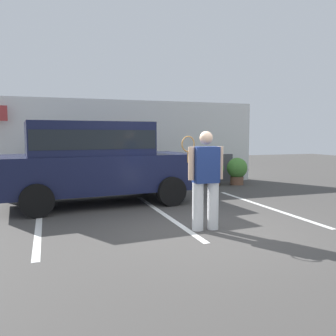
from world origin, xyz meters
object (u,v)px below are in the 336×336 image
Objects in this scene: potted_plant_by_porch at (213,170)px; potted_plant_secondary at (237,170)px; tennis_player_man at (205,179)px; parked_suv at (95,159)px.

potted_plant_secondary is (0.83, -0.16, -0.00)m from potted_plant_by_porch.
tennis_player_man is 5.82m from potted_plant_by_porch.
tennis_player_man is (1.58, -3.09, -0.20)m from parked_suv.
tennis_player_man reaches higher than potted_plant_by_porch.
parked_suv is at bearing -59.82° from tennis_player_man.
parked_suv reaches higher than potted_plant_secondary.
parked_suv is 2.62× the size of tennis_player_man.
potted_plant_by_porch is 0.85m from potted_plant_secondary.
tennis_player_man is at bearing -125.42° from potted_plant_secondary.
potted_plant_by_porch and potted_plant_secondary have the same top height.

